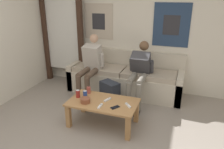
{
  "coord_description": "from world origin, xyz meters",
  "views": [
    {
      "loc": [
        1.17,
        -1.87,
        1.98
      ],
      "look_at": [
        0.0,
        1.4,
        0.69
      ],
      "focal_mm": 35.0,
      "sensor_mm": 36.0,
      "label": 1
    }
  ],
  "objects_px": {
    "couch": "(125,78)",
    "game_controller_near_right": "(100,106)",
    "cell_phone": "(115,107)",
    "person_seated_adult": "(90,64)",
    "coffee_table": "(103,105)",
    "pillar_candle": "(89,90)",
    "person_seated_teen": "(139,71)",
    "drink_can_blue": "(85,94)",
    "game_controller_far_center": "(107,100)",
    "drink_can_red": "(78,94)",
    "ceramic_bowl": "(85,100)",
    "game_controller_near_left": "(128,105)",
    "backpack": "(109,95)"
  },
  "relations": [
    {
      "from": "pillar_candle",
      "to": "drink_can_red",
      "type": "xyz_separation_m",
      "value": [
        -0.09,
        -0.2,
        0.01
      ]
    },
    {
      "from": "game_controller_near_right",
      "to": "person_seated_teen",
      "type": "bearing_deg",
      "value": 74.31
    },
    {
      "from": "person_seated_teen",
      "to": "ceramic_bowl",
      "type": "xyz_separation_m",
      "value": [
        -0.59,
        -1.09,
        -0.19
      ]
    },
    {
      "from": "couch",
      "to": "game_controller_near_right",
      "type": "relative_size",
      "value": 16.3
    },
    {
      "from": "pillar_candle",
      "to": "cell_phone",
      "type": "distance_m",
      "value": 0.67
    },
    {
      "from": "person_seated_teen",
      "to": "person_seated_adult",
      "type": "bearing_deg",
      "value": -176.64
    },
    {
      "from": "pillar_candle",
      "to": "drink_can_red",
      "type": "relative_size",
      "value": 0.98
    },
    {
      "from": "person_seated_adult",
      "to": "drink_can_red",
      "type": "height_order",
      "value": "person_seated_adult"
    },
    {
      "from": "game_controller_near_right",
      "to": "coffee_table",
      "type": "bearing_deg",
      "value": 98.18
    },
    {
      "from": "drink_can_red",
      "to": "game_controller_near_left",
      "type": "distance_m",
      "value": 0.84
    },
    {
      "from": "drink_can_red",
      "to": "ceramic_bowl",
      "type": "bearing_deg",
      "value": -33.19
    },
    {
      "from": "game_controller_near_left",
      "to": "cell_phone",
      "type": "distance_m",
      "value": 0.2
    },
    {
      "from": "person_seated_adult",
      "to": "backpack",
      "type": "bearing_deg",
      "value": -30.69
    },
    {
      "from": "person_seated_adult",
      "to": "person_seated_teen",
      "type": "xyz_separation_m",
      "value": [
        0.97,
        0.06,
        -0.04
      ]
    },
    {
      "from": "backpack",
      "to": "ceramic_bowl",
      "type": "distance_m",
      "value": 0.77
    },
    {
      "from": "game_controller_near_left",
      "to": "cell_phone",
      "type": "height_order",
      "value": "game_controller_near_left"
    },
    {
      "from": "game_controller_far_center",
      "to": "game_controller_near_right",
      "type": "bearing_deg",
      "value": -96.66
    },
    {
      "from": "person_seated_teen",
      "to": "game_controller_far_center",
      "type": "height_order",
      "value": "person_seated_teen"
    },
    {
      "from": "coffee_table",
      "to": "backpack",
      "type": "bearing_deg",
      "value": 100.97
    },
    {
      "from": "coffee_table",
      "to": "ceramic_bowl",
      "type": "xyz_separation_m",
      "value": [
        -0.24,
        -0.12,
        0.11
      ]
    },
    {
      "from": "drink_can_blue",
      "to": "cell_phone",
      "type": "xyz_separation_m",
      "value": [
        0.56,
        -0.14,
        -0.06
      ]
    },
    {
      "from": "couch",
      "to": "ceramic_bowl",
      "type": "height_order",
      "value": "couch"
    },
    {
      "from": "person_seated_teen",
      "to": "drink_can_blue",
      "type": "bearing_deg",
      "value": -124.98
    },
    {
      "from": "drink_can_blue",
      "to": "cell_phone",
      "type": "relative_size",
      "value": 0.83
    },
    {
      "from": "backpack",
      "to": "game_controller_near_left",
      "type": "xyz_separation_m",
      "value": [
        0.52,
        -0.62,
        0.19
      ]
    },
    {
      "from": "person_seated_adult",
      "to": "pillar_candle",
      "type": "distance_m",
      "value": 0.79
    },
    {
      "from": "drink_can_red",
      "to": "backpack",
      "type": "bearing_deg",
      "value": 62.25
    },
    {
      "from": "drink_can_red",
      "to": "game_controller_far_center",
      "type": "relative_size",
      "value": 0.85
    },
    {
      "from": "person_seated_adult",
      "to": "ceramic_bowl",
      "type": "xyz_separation_m",
      "value": [
        0.38,
        -1.03,
        -0.22
      ]
    },
    {
      "from": "ceramic_bowl",
      "to": "drink_can_red",
      "type": "xyz_separation_m",
      "value": [
        -0.19,
        0.13,
        0.02
      ]
    },
    {
      "from": "game_controller_near_left",
      "to": "cell_phone",
      "type": "relative_size",
      "value": 0.87
    },
    {
      "from": "game_controller_near_right",
      "to": "game_controller_near_left",
      "type": "bearing_deg",
      "value": 23.16
    },
    {
      "from": "ceramic_bowl",
      "to": "drink_can_blue",
      "type": "distance_m",
      "value": 0.16
    },
    {
      "from": "couch",
      "to": "person_seated_adult",
      "type": "bearing_deg",
      "value": -146.58
    },
    {
      "from": "game_controller_far_center",
      "to": "cell_phone",
      "type": "relative_size",
      "value": 0.98
    },
    {
      "from": "game_controller_near_right",
      "to": "ceramic_bowl",
      "type": "bearing_deg",
      "value": 168.79
    },
    {
      "from": "person_seated_adult",
      "to": "ceramic_bowl",
      "type": "height_order",
      "value": "person_seated_adult"
    },
    {
      "from": "ceramic_bowl",
      "to": "coffee_table",
      "type": "bearing_deg",
      "value": 26.57
    },
    {
      "from": "person_seated_adult",
      "to": "drink_can_red",
      "type": "bearing_deg",
      "value": -78.02
    },
    {
      "from": "couch",
      "to": "game_controller_near_right",
      "type": "bearing_deg",
      "value": -87.79
    },
    {
      "from": "game_controller_near_left",
      "to": "backpack",
      "type": "bearing_deg",
      "value": 130.28
    },
    {
      "from": "couch",
      "to": "cell_phone",
      "type": "xyz_separation_m",
      "value": [
        0.27,
        -1.42,
        0.11
      ]
    },
    {
      "from": "person_seated_teen",
      "to": "ceramic_bowl",
      "type": "height_order",
      "value": "person_seated_teen"
    },
    {
      "from": "couch",
      "to": "backpack",
      "type": "height_order",
      "value": "couch"
    },
    {
      "from": "pillar_candle",
      "to": "game_controller_near_right",
      "type": "height_order",
      "value": "pillar_candle"
    },
    {
      "from": "coffee_table",
      "to": "pillar_candle",
      "type": "height_order",
      "value": "pillar_candle"
    },
    {
      "from": "coffee_table",
      "to": "game_controller_near_right",
      "type": "relative_size",
      "value": 7.43
    },
    {
      "from": "game_controller_near_left",
      "to": "game_controller_near_right",
      "type": "xyz_separation_m",
      "value": [
        -0.38,
        -0.16,
        0.0
      ]
    },
    {
      "from": "game_controller_far_center",
      "to": "pillar_candle",
      "type": "bearing_deg",
      "value": 159.58
    },
    {
      "from": "coffee_table",
      "to": "person_seated_adult",
      "type": "xyz_separation_m",
      "value": [
        -0.63,
        0.91,
        0.34
      ]
    }
  ]
}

